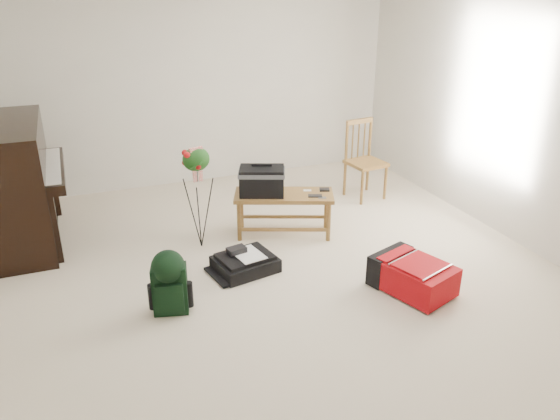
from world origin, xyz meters
name	(u,v)px	position (x,y,z in m)	size (l,w,h in m)	color
floor	(282,274)	(0.00, 0.00, 0.00)	(5.00, 5.50, 0.01)	beige
wall_back	(203,86)	(0.00, 2.75, 1.25)	(5.00, 0.04, 2.50)	silver
wall_right	(517,117)	(2.50, 0.00, 1.25)	(0.04, 5.50, 2.50)	silver
piano	(21,186)	(-2.19, 1.60, 0.60)	(0.71, 1.50, 1.25)	black
bench	(270,187)	(0.17, 0.78, 0.56)	(1.10, 0.76, 0.79)	olive
dining_chair	(365,161)	(1.64, 1.43, 0.46)	(0.46, 0.46, 0.95)	olive
red_suitcase	(410,273)	(0.95, -0.64, 0.15)	(0.64, 0.79, 0.29)	#B80717
black_duffel	(245,262)	(-0.30, 0.19, 0.08)	(0.61, 0.53, 0.23)	black
green_backpack	(169,279)	(-1.07, -0.24, 0.30)	(0.31, 0.29, 0.55)	black
flower_stand	(199,198)	(-0.56, 0.82, 0.53)	(0.41, 0.41, 1.08)	black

